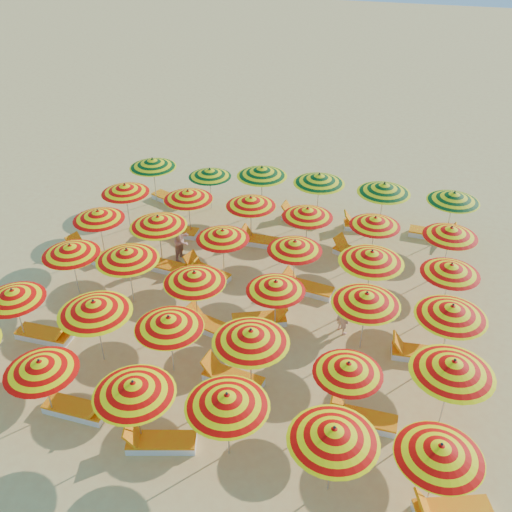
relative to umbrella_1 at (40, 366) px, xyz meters
The scene contains 58 objects.
ground 7.21m from the umbrella_1, 58.13° to the left, with size 120.00×120.00×0.00m, color #DCB961.
umbrella_1 is the anchor object (origin of this frame).
umbrella_2 2.62m from the umbrella_1, ahead, with size 2.11×2.11×2.10m.
umbrella_3 4.83m from the umbrella_1, ahead, with size 2.18×2.18×2.11m.
umbrella_4 7.33m from the umbrella_1, ahead, with size 2.19×2.19×2.15m.
umbrella_5 9.53m from the umbrella_1, ahead, with size 2.42×2.42×2.03m.
umbrella_6 3.43m from the umbrella_1, 136.51° to the left, with size 1.92×1.92×1.94m.
umbrella_7 2.26m from the umbrella_1, 83.31° to the left, with size 2.39×2.39×2.20m.
umbrella_8 3.39m from the umbrella_1, 44.58° to the left, with size 2.47×2.47×2.03m.
umbrella_9 5.28m from the umbrella_1, 25.92° to the left, with size 2.14×2.14×2.18m.
umbrella_10 7.62m from the umbrella_1, 16.11° to the left, with size 2.10×2.10×1.88m.
umbrella_11 10.10m from the umbrella_1, 14.69° to the left, with size 2.56×2.56×2.20m.
umbrella_12 5.35m from the umbrella_1, 113.53° to the left, with size 1.94×1.94×2.00m.
umbrella_13 4.97m from the umbrella_1, 91.43° to the left, with size 2.35×2.35×2.15m.
umbrella_14 5.09m from the umbrella_1, 62.91° to the left, with size 2.33×2.33×2.04m.
umbrella_15 6.85m from the umbrella_1, 46.17° to the left, with size 2.36×2.36×1.90m.
umbrella_16 8.85m from the umbrella_1, 32.98° to the left, with size 2.05×2.05×2.11m.
umbrella_17 10.90m from the umbrella_1, 26.55° to the left, with size 2.17×2.17×2.13m.
umbrella_18 7.67m from the umbrella_1, 108.63° to the left, with size 2.22×2.22×1.97m.
umbrella_19 7.23m from the umbrella_1, 90.61° to the left, with size 2.37×2.37×2.14m.
umbrella_20 7.61m from the umbrella_1, 72.59° to the left, with size 2.22×2.22×1.95m.
umbrella_21 8.68m from the umbrella_1, 56.42° to the left, with size 2.40×2.40×1.96m.
umbrella_22 10.08m from the umbrella_1, 43.37° to the left, with size 2.50×2.50×2.20m.
umbrella_23 12.15m from the umbrella_1, 36.59° to the left, with size 2.30×2.30×1.95m.
umbrella_24 9.73m from the umbrella_1, 104.73° to the left, with size 2.05×2.05×2.00m.
umbrella_25 9.58m from the umbrella_1, 89.44° to the left, with size 2.02×2.02×2.02m.
umbrella_26 10.05m from the umbrella_1, 75.28° to the left, with size 2.50×2.50×2.01m.
umbrella_27 10.65m from the umbrella_1, 63.48° to the left, with size 2.23×2.23×1.98m.
umbrella_28 12.01m from the umbrella_1, 53.30° to the left, with size 2.11×2.11×1.93m.
umbrella_29 13.62m from the umbrella_1, 44.29° to the left, with size 2.01×2.01×1.99m.
umbrella_30 12.02m from the umbrella_1, 101.44° to the left, with size 2.16×2.16×2.10m.
umbrella_31 11.90m from the umbrella_1, 89.39° to the left, with size 1.97×1.97×1.89m.
umbrella_32 12.29m from the umbrella_1, 79.08° to the left, with size 2.62×2.62×2.19m.
umbrella_33 12.94m from the umbrella_1, 68.74° to the left, with size 2.58×2.58×2.18m.
umbrella_34 13.95m from the umbrella_1, 58.72° to the left, with size 2.44×2.44×2.19m.
umbrella_35 15.55m from the umbrella_1, 50.79° to the left, with size 2.20×2.20×2.10m.
lounger_1 1.70m from the umbrella_1, 19.35° to the left, with size 1.74×0.60×0.69m.
lounger_2 3.50m from the umbrella_1, ahead, with size 1.82×1.03×0.69m.
lounger_3 10.16m from the umbrella_1, ahead, with size 1.83×1.14×0.69m.
lounger_4 3.55m from the umbrella_1, 126.49° to the left, with size 1.74×0.60×0.69m.
lounger_5 5.05m from the umbrella_1, 30.18° to the left, with size 1.79×0.80×0.69m.
lounger_6 8.21m from the umbrella_1, 14.00° to the left, with size 1.73×0.58×0.69m.
lounger_7 5.40m from the umbrella_1, 56.90° to the left, with size 1.82×1.01×0.69m.
lounger_8 6.80m from the umbrella_1, 50.22° to the left, with size 1.82×1.21×0.69m.
lounger_9 10.49m from the umbrella_1, 28.05° to the left, with size 1.78×0.73×0.69m.
lounger_10 7.83m from the umbrella_1, 113.41° to the left, with size 1.83×1.12×0.69m.
lounger_11 7.18m from the umbrella_1, 85.73° to the left, with size 1.78×0.76×0.69m.
lounger_12 7.44m from the umbrella_1, 76.62° to the left, with size 1.83×1.09×0.69m.
lounger_13 9.04m from the umbrella_1, 53.42° to the left, with size 1.80×0.82×0.69m.
lounger_14 9.61m from the umbrella_1, 93.05° to the left, with size 1.73×0.59×0.69m.
lounger_15 10.25m from the umbrella_1, 72.45° to the left, with size 1.74×0.60×0.69m.
lounger_16 11.84m from the umbrella_1, 55.88° to the left, with size 1.82×1.24×0.69m.
lounger_17 12.17m from the umbrella_1, 98.52° to the left, with size 1.82×1.18×0.69m.
lounger_18 12.69m from the umbrella_1, 71.04° to the left, with size 1.78×0.75×0.69m.
lounger_19 13.82m from the umbrella_1, 61.04° to the left, with size 1.82×0.97×0.69m.
lounger_20 15.31m from the umbrella_1, 52.23° to the left, with size 1.76×0.67×0.69m.
beachgoer_b 7.98m from the umbrella_1, 86.63° to the left, with size 0.76×0.59×1.56m, color tan.
beachgoer_a 8.72m from the umbrella_1, 38.59° to the left, with size 0.55×0.36×1.52m, color tan.
Camera 1 is at (4.27, -14.35, 11.70)m, focal length 40.00 mm.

